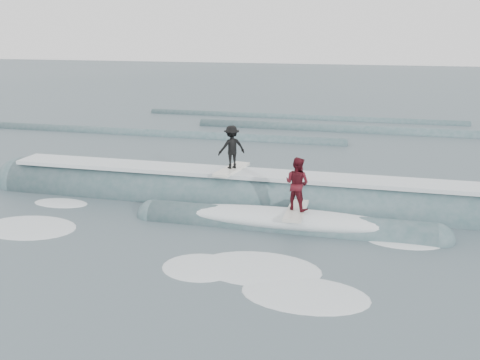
# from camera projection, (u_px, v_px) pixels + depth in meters

# --- Properties ---
(ground) EXTENTS (160.00, 160.00, 0.00)m
(ground) POSITION_uv_depth(u_px,v_px,m) (222.00, 234.00, 16.30)
(ground) COLOR #374A50
(ground) RESTS_ON ground
(breaking_wave) EXTENTS (20.58, 3.84, 2.13)m
(breaking_wave) POSITION_uv_depth(u_px,v_px,m) (253.00, 204.00, 18.89)
(breaking_wave) COLOR #35575A
(breaking_wave) RESTS_ON ground
(surfer_black) EXTENTS (1.14, 2.07, 1.63)m
(surfer_black) POSITION_uv_depth(u_px,v_px,m) (232.00, 150.00, 18.93)
(surfer_black) COLOR white
(surfer_black) RESTS_ON ground
(surfer_red) EXTENTS (0.99, 2.01, 1.76)m
(surfer_red) POSITION_uv_depth(u_px,v_px,m) (297.00, 187.00, 16.40)
(surfer_red) COLOR silver
(surfer_red) RESTS_ON ground
(whitewater) EXTENTS (14.06, 6.45, 0.10)m
(whitewater) POSITION_uv_depth(u_px,v_px,m) (221.00, 255.00, 14.78)
(whitewater) COLOR white
(whitewater) RESTS_ON ground
(far_swells) EXTENTS (34.44, 8.65, 0.80)m
(far_swells) POSITION_uv_depth(u_px,v_px,m) (287.00, 130.00, 32.97)
(far_swells) COLOR #35575A
(far_swells) RESTS_ON ground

